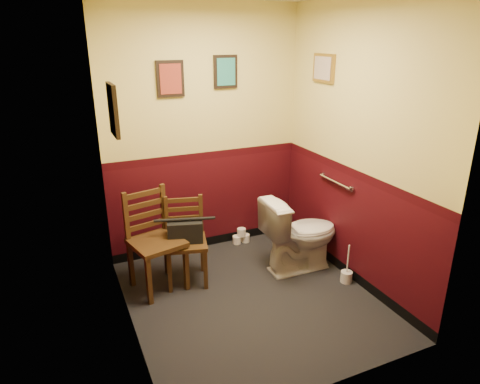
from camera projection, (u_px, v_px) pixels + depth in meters
name	position (u px, v px, depth m)	size (l,w,h in m)	color
floor	(251.00, 298.00, 4.08)	(2.20, 2.40, 0.00)	black
wall_back	(204.00, 134.00, 4.64)	(2.20, 2.70, 0.00)	#38080F
wall_front	(338.00, 213.00, 2.58)	(2.20, 2.70, 0.00)	#38080F
wall_left	(119.00, 179.00, 3.19)	(2.40, 2.70, 0.00)	#38080F
wall_right	(357.00, 149.00, 4.03)	(2.40, 2.70, 0.00)	#38080F
grab_bar	(335.00, 182.00, 4.37)	(0.05, 0.56, 0.06)	silver
framed_print_back_a	(170.00, 79.00, 4.28)	(0.28, 0.04, 0.36)	black
framed_print_back_b	(226.00, 72.00, 4.49)	(0.26, 0.04, 0.34)	black
framed_print_left	(113.00, 110.00, 3.11)	(0.04, 0.30, 0.38)	black
framed_print_right	(324.00, 68.00, 4.30)	(0.04, 0.34, 0.28)	olive
toilet	(300.00, 234.00, 4.48)	(0.46, 0.81, 0.80)	white
toilet_brush	(346.00, 276.00, 4.33)	(0.12, 0.12, 0.42)	silver
chair_left	(154.00, 241.00, 4.13)	(0.56, 0.56, 0.99)	#3F2913
chair_right	(186.00, 241.00, 4.26)	(0.49, 0.49, 0.86)	#3F2913
handbag	(185.00, 231.00, 4.18)	(0.37, 0.26, 0.25)	black
tp_stack	(241.00, 237.00, 5.15)	(0.21, 0.11, 0.19)	silver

